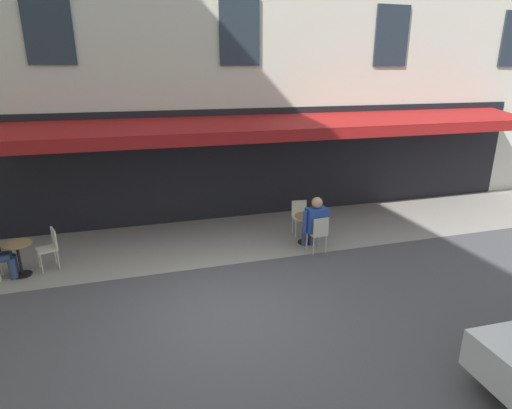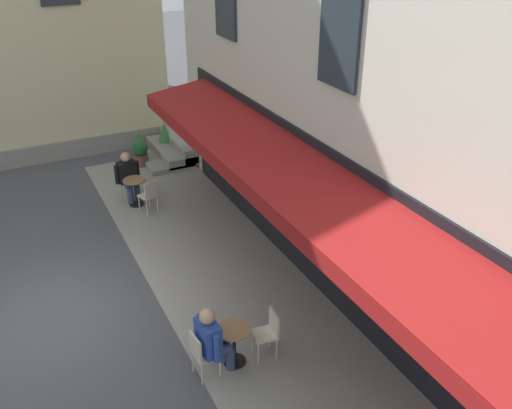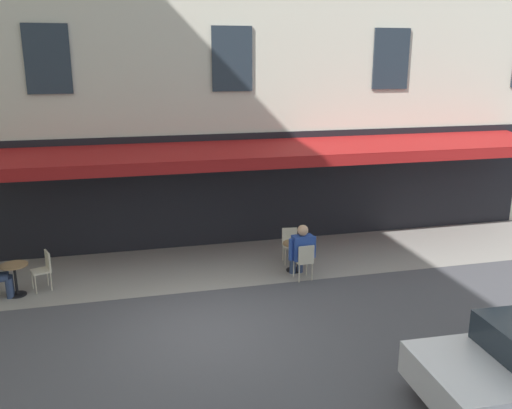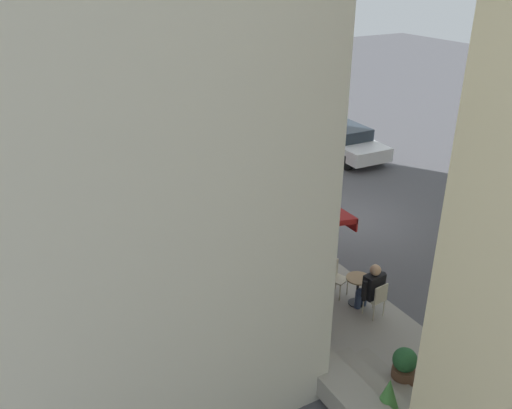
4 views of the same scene
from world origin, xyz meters
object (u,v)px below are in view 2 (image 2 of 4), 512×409
object	(u,v)px
cafe_chair_cream_under_awning	(269,330)
cafe_table_near_entrance	(234,340)
cafe_chair_cream_near_door	(149,194)
potted_plant_by_steps	(140,152)
cafe_chair_cream_kerbside	(201,351)
cafe_chair_cream_corner_right	(126,178)
potted_plant_entrance_left	(139,143)
cafe_table_mid_terrace	(135,188)
potted_plant_entrance_right	(165,137)
seated_patron_in_black	(128,175)
seated_companion_in_blue	(212,339)

from	to	relation	value
cafe_chair_cream_under_awning	cafe_table_near_entrance	bearing A→B (deg)	82.70
cafe_chair_cream_near_door	potted_plant_by_steps	xyz separation A→B (m)	(3.15, -0.66, -0.13)
cafe_table_near_entrance	cafe_chair_cream_kerbside	world-z (taller)	cafe_chair_cream_kerbside
cafe_chair_cream_under_awning	cafe_chair_cream_corner_right	size ratio (longest dim) A/B	1.00
cafe_chair_cream_corner_right	potted_plant_entrance_left	xyz separation A→B (m)	(2.75, -1.13, -0.13)
cafe_table_mid_terrace	potted_plant_entrance_right	distance (m)	3.72
potted_plant_entrance_right	cafe_table_near_entrance	bearing A→B (deg)	168.50
potted_plant_entrance_right	potted_plant_entrance_left	size ratio (longest dim) A/B	1.23
seated_patron_in_black	potted_plant_entrance_right	size ratio (longest dim) A/B	1.28
cafe_chair_cream_under_awning	cafe_table_mid_terrace	distance (m)	6.68
cafe_chair_cream_corner_right	potted_plant_by_steps	xyz separation A→B (m)	(1.93, -0.95, -0.13)
seated_companion_in_blue	cafe_chair_cream_near_door	bearing A→B (deg)	-6.85
cafe_chair_cream_under_awning	potted_plant_entrance_right	bearing A→B (deg)	-7.87
seated_patron_in_black	potted_plant_by_steps	size ratio (longest dim) A/B	1.67
cafe_chair_cream_kerbside	cafe_chair_cream_corner_right	distance (m)	7.29
seated_companion_in_blue	potted_plant_entrance_right	xyz separation A→B (m)	(9.81, -2.40, -0.21)
potted_plant_entrance_right	cafe_table_mid_terrace	bearing A→B (deg)	149.37
cafe_table_mid_terrace	potted_plant_entrance_left	distance (m)	3.54
cafe_table_near_entrance	potted_plant_entrance_left	size ratio (longest dim) A/B	0.88
cafe_chair_cream_kerbside	potted_plant_by_steps	bearing A→B (deg)	-9.90
seated_companion_in_blue	potted_plant_entrance_right	distance (m)	10.11
cafe_table_mid_terrace	cafe_chair_cream_near_door	size ratio (longest dim) A/B	0.82
potted_plant_entrance_right	cafe_chair_cream_kerbside	bearing A→B (deg)	165.08
cafe_table_mid_terrace	cafe_chair_cream_corner_right	world-z (taller)	cafe_chair_cream_corner_right
cafe_table_near_entrance	seated_patron_in_black	xyz separation A→B (m)	(6.99, -0.05, 0.22)
cafe_table_mid_terrace	cafe_chair_cream_near_door	distance (m)	0.63
cafe_chair_cream_under_awning	cafe_chair_cream_corner_right	bearing A→B (deg)	4.71
cafe_chair_cream_near_door	seated_patron_in_black	bearing A→B (deg)	14.48
potted_plant_entrance_right	potted_plant_entrance_left	xyz separation A→B (m)	(0.17, 0.84, -0.10)
cafe_chair_cream_near_door	seated_companion_in_blue	size ratio (longest dim) A/B	0.67
cafe_chair_cream_near_door	seated_companion_in_blue	world-z (taller)	seated_companion_in_blue
cafe_chair_cream_under_awning	cafe_chair_cream_near_door	size ratio (longest dim) A/B	1.00
seated_patron_in_black	potted_plant_by_steps	world-z (taller)	seated_patron_in_black
cafe_table_mid_terrace	potted_plant_entrance_right	xyz separation A→B (m)	(3.20, -1.89, 0.02)
cafe_chair_cream_near_door	potted_plant_entrance_left	size ratio (longest dim) A/B	1.07
cafe_chair_cream_corner_right	potted_plant_entrance_left	size ratio (longest dim) A/B	1.07
cafe_chair_cream_kerbside	potted_plant_entrance_left	distance (m)	10.16
cafe_chair_cream_kerbside	potted_plant_by_steps	distance (m)	9.32
cafe_chair_cream_kerbside	seated_companion_in_blue	bearing A→B (deg)	-85.18
cafe_table_near_entrance	potted_plant_by_steps	bearing A→B (deg)	-6.08
cafe_table_mid_terrace	potted_plant_by_steps	bearing A→B (deg)	-18.98
seated_companion_in_blue	cafe_table_near_entrance	bearing A→B (deg)	-85.18
cafe_chair_cream_under_awning	potted_plant_entrance_left	bearing A→B (deg)	-3.00
seated_companion_in_blue	potted_plant_entrance_right	bearing A→B (deg)	-13.76
cafe_chair_cream_under_awning	potted_plant_by_steps	distance (m)	9.22
potted_plant_entrance_right	cafe_chair_cream_near_door	bearing A→B (deg)	156.13
cafe_chair_cream_under_awning	potted_plant_entrance_left	world-z (taller)	cafe_chair_cream_under_awning
cafe_chair_cream_near_door	seated_companion_in_blue	distance (m)	6.06
seated_companion_in_blue	potted_plant_entrance_left	size ratio (longest dim) A/B	1.60
cafe_chair_cream_kerbside	cafe_chair_cream_near_door	distance (m)	6.11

